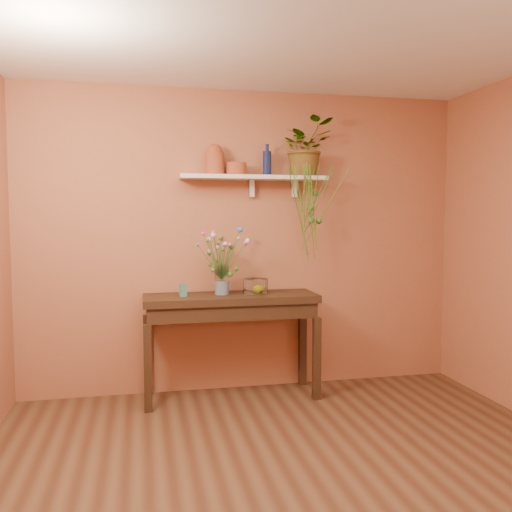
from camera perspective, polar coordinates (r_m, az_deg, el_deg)
room at (r=2.94m, az=6.34°, el=-0.30°), size 4.04×4.04×2.70m
sideboard at (r=4.66m, az=-2.70°, el=-5.72°), size 1.49×0.48×0.90m
wall_shelf at (r=4.77m, az=-0.11°, el=8.29°), size 1.30×0.24×0.19m
terracotta_jug at (r=4.73m, az=-4.41°, el=10.14°), size 0.19×0.19×0.27m
terracotta_pot at (r=4.75m, az=-2.11°, el=9.24°), size 0.19×0.19×0.11m
blue_bottle at (r=4.82m, az=1.19°, el=9.88°), size 0.08×0.08×0.28m
spider_plant at (r=4.93m, az=5.28°, el=11.42°), size 0.54×0.49×0.51m
plant_fronds at (r=4.75m, az=5.99°, el=5.28°), size 0.59×0.40×0.84m
glass_vase at (r=4.62m, az=-3.66°, el=-2.79°), size 0.12×0.12×0.26m
bouquet at (r=4.59m, az=-3.48°, el=0.66°), size 0.43×0.49×0.46m
glass_bowl at (r=4.68m, az=-0.04°, el=-3.30°), size 0.22×0.22×0.13m
lemon at (r=4.67m, az=0.18°, el=-3.52°), size 0.08×0.08×0.08m
carton at (r=4.55m, az=-7.77°, el=-3.63°), size 0.06×0.06×0.11m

